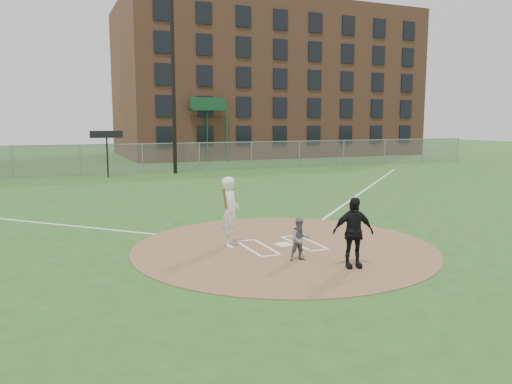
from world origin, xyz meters
name	(u,v)px	position (x,y,z in m)	size (l,w,h in m)	color
ground	(284,247)	(0.00, 0.00, 0.00)	(140.00, 140.00, 0.00)	#26521C
dirt_circle	(284,247)	(0.00, 0.00, 0.01)	(8.40, 8.40, 0.02)	brown
home_plate	(284,245)	(0.07, 0.15, 0.03)	(0.43, 0.43, 0.03)	white
foul_line_first	(365,190)	(9.00, 9.00, 0.01)	(0.10, 24.00, 0.01)	white
catcher	(300,239)	(-0.23, -1.42, 0.56)	(0.52, 0.41, 1.08)	slate
umpire	(353,232)	(0.65, -2.43, 0.87)	(1.00, 0.41, 1.70)	black
batters_boxes	(281,245)	(0.00, 0.15, 0.03)	(2.08, 1.88, 0.01)	white
batter_at_plate	(231,212)	(-1.35, 0.60, 1.00)	(0.83, 1.11, 1.96)	white
outfield_fence	(143,158)	(0.00, 22.00, 1.02)	(56.08, 0.08, 2.03)	slate
brick_warehouse	(264,84)	(16.00, 37.96, 7.50)	(30.00, 17.17, 15.00)	brown
light_pole	(173,74)	(2.00, 21.00, 6.61)	(1.20, 0.30, 12.22)	black
scoreboard_sign	(107,139)	(-2.50, 20.20, 2.39)	(2.00, 0.10, 2.93)	black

